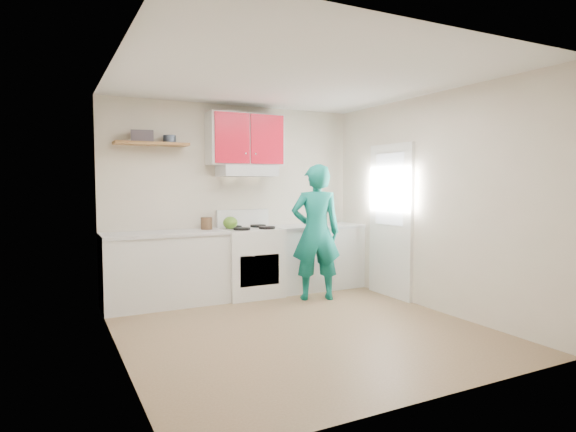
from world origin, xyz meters
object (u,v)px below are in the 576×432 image
crock (207,224)px  tin (170,139)px  stove (250,262)px  kettle (230,223)px  person (316,232)px

crock → tin: bearing=169.0°
tin → stove: bearing=-11.1°
tin → kettle: size_ratio=0.84×
stove → crock: size_ratio=5.02×
stove → person: (0.70, -0.57, 0.43)m
tin → kettle: (0.75, -0.15, -1.08)m
stove → person: bearing=-39.1°
stove → tin: size_ratio=5.64×
stove → tin: 1.93m
kettle → person: 1.15m
stove → person: person is taller
kettle → crock: size_ratio=1.06×
stove → crock: 0.79m
tin → crock: (0.45, -0.09, -1.10)m
kettle → person: bearing=-52.0°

